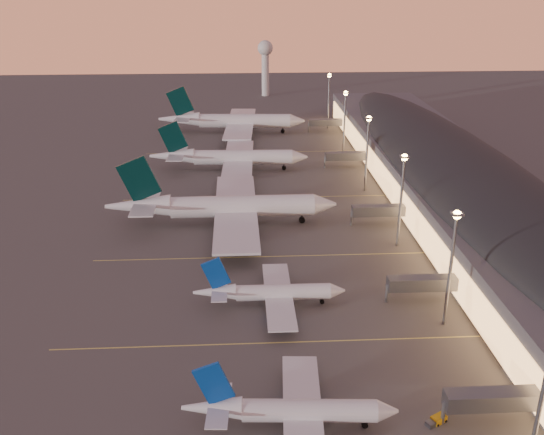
{
  "coord_description": "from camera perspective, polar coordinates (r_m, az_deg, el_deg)",
  "views": [
    {
      "loc": [
        -6.56,
        -108.36,
        69.16
      ],
      "look_at": [
        2.0,
        45.0,
        7.0
      ],
      "focal_mm": 40.0,
      "sensor_mm": 36.0,
      "label": 1
    }
  ],
  "objects": [
    {
      "name": "ground",
      "position": [
        128.71,
        0.23,
        -10.47
      ],
      "size": [
        700.0,
        700.0,
        0.0
      ],
      "primitive_type": "plane",
      "color": "#43403E"
    },
    {
      "name": "airliner_narrow_south",
      "position": [
        103.06,
        1.74,
        -17.73
      ],
      "size": [
        35.32,
        31.59,
        12.62
      ],
      "rotation": [
        0.0,
        0.0,
        -0.06
      ],
      "color": "silver",
      "rests_on": "ground"
    },
    {
      "name": "airliner_narrow_north",
      "position": [
        135.67,
        -0.2,
        -7.09
      ],
      "size": [
        33.84,
        30.09,
        12.14
      ],
      "rotation": [
        0.0,
        0.0,
        -0.0
      ],
      "color": "silver",
      "rests_on": "ground"
    },
    {
      "name": "airliner_wide_near",
      "position": [
        177.74,
        -4.66,
        1.0
      ],
      "size": [
        67.42,
        61.13,
        21.65
      ],
      "rotation": [
        0.0,
        0.0,
        0.01
      ],
      "color": "silver",
      "rests_on": "ground"
    },
    {
      "name": "airliner_wide_mid",
      "position": [
        228.5,
        -4.03,
        5.64
      ],
      "size": [
        59.23,
        53.88,
        18.97
      ],
      "rotation": [
        0.0,
        0.0,
        -0.04
      ],
      "color": "silver",
      "rests_on": "ground"
    },
    {
      "name": "airliner_wide_far",
      "position": [
        283.85,
        -3.77,
        9.04
      ],
      "size": [
        67.72,
        61.76,
        21.67
      ],
      "rotation": [
        0.0,
        0.0,
        -0.06
      ],
      "color": "silver",
      "rests_on": "ground"
    },
    {
      "name": "terminal_building",
      "position": [
        202.54,
        16.74,
        3.73
      ],
      "size": [
        56.35,
        255.0,
        17.46
      ],
      "color": "#4F4F54",
      "rests_on": "ground"
    },
    {
      "name": "light_masts",
      "position": [
        185.81,
        10.23,
        5.55
      ],
      "size": [
        2.2,
        217.2,
        25.9
      ],
      "color": "slate",
      "rests_on": "ground"
    },
    {
      "name": "radar_tower",
      "position": [
        371.75,
        -0.64,
        14.72
      ],
      "size": [
        9.0,
        9.0,
        32.5
      ],
      "color": "silver",
      "rests_on": "ground"
    },
    {
      "name": "lane_markings",
      "position": [
        163.81,
        -0.6,
        -2.94
      ],
      "size": [
        90.0,
        180.36,
        0.0
      ],
      "color": "#D8C659",
      "rests_on": "ground"
    },
    {
      "name": "baggage_tug_b",
      "position": [
        108.98,
        15.23,
        -17.94
      ],
      "size": [
        4.05,
        3.17,
        1.14
      ],
      "rotation": [
        0.0,
        0.0,
        0.51
      ],
      "color": "#E2A30B",
      "rests_on": "ground"
    }
  ]
}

